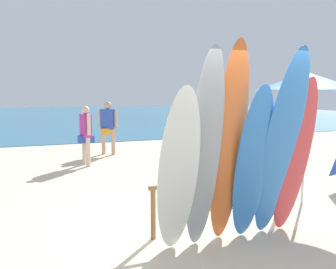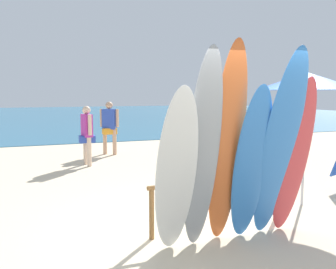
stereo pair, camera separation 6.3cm
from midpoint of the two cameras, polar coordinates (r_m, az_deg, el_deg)
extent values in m
plane|color=beige|center=(18.81, -13.40, 0.26)|extent=(60.00, 60.00, 0.00)
cube|color=teal|center=(34.63, -17.06, 2.95)|extent=(60.00, 40.00, 0.02)
cylinder|color=brown|center=(5.05, -2.72, -12.36)|extent=(0.07, 0.07, 0.72)
cylinder|color=brown|center=(5.98, 16.45, -9.58)|extent=(0.07, 0.07, 0.72)
cylinder|color=brown|center=(5.34, 7.79, -7.33)|extent=(2.16, 0.06, 0.06)
ellipsoid|color=white|center=(4.38, 1.24, -5.94)|extent=(0.53, 0.57, 2.09)
ellipsoid|color=#999EA3|center=(4.51, 5.41, -2.57)|extent=(0.52, 0.56, 2.56)
ellipsoid|color=orange|center=(4.71, 9.18, -1.65)|extent=(0.48, 0.59, 2.65)
ellipsoid|color=#337AD1|center=(4.89, 12.80, -4.65)|extent=(0.53, 0.61, 2.11)
ellipsoid|color=#337AD1|center=(5.01, 16.99, -1.82)|extent=(0.60, 0.80, 2.58)
ellipsoid|color=#D13D42|center=(5.27, 19.03, -3.48)|extent=(0.49, 0.63, 2.21)
cylinder|color=beige|center=(10.42, -13.20, -2.45)|extent=(0.12, 0.12, 0.80)
cylinder|color=beige|center=(10.11, -12.62, -2.70)|extent=(0.12, 0.12, 0.80)
cube|color=#2D4CB2|center=(10.22, -12.96, -0.72)|extent=(0.43, 0.26, 0.19)
cube|color=#B23399|center=(10.18, -13.02, 1.38)|extent=(0.28, 0.44, 0.62)
sphere|color=beige|center=(10.15, -13.08, 3.76)|extent=(0.23, 0.23, 0.23)
cylinder|color=beige|center=(10.43, -13.47, 1.67)|extent=(0.10, 0.10, 0.55)
cylinder|color=beige|center=(9.93, -12.55, 1.46)|extent=(0.10, 0.10, 0.55)
cylinder|color=tan|center=(11.88, -8.76, -1.17)|extent=(0.13, 0.13, 0.83)
cylinder|color=tan|center=(12.02, -10.27, -1.11)|extent=(0.13, 0.13, 0.83)
cube|color=orange|center=(11.91, -9.55, 0.53)|extent=(0.45, 0.28, 0.20)
cube|color=#2D4CB2|center=(11.88, -9.59, 2.41)|extent=(0.48, 0.43, 0.65)
sphere|color=tan|center=(11.85, -9.63, 4.55)|extent=(0.24, 0.24, 0.24)
cylinder|color=tan|center=(11.76, -8.36, 2.57)|extent=(0.10, 0.10, 0.58)
cylinder|color=tan|center=(11.99, -10.79, 2.60)|extent=(0.10, 0.10, 0.58)
cylinder|color=#B7B7BC|center=(7.94, 16.22, -7.23)|extent=(0.02, 0.02, 0.28)
cylinder|color=#B7B7BC|center=(8.16, 18.76, -6.94)|extent=(0.02, 0.02, 0.28)
cylinder|color=#B7B7BC|center=(8.25, 14.85, -6.66)|extent=(0.02, 0.02, 0.28)
cylinder|color=#B7B7BC|center=(8.47, 17.33, -6.41)|extent=(0.02, 0.02, 0.28)
cube|color=silver|center=(8.17, 16.83, -5.75)|extent=(0.55, 0.50, 0.03)
cube|color=silver|center=(8.38, 15.76, -3.49)|extent=(0.52, 0.26, 0.53)
cylinder|color=#B7B7BC|center=(8.79, 10.88, -5.75)|extent=(0.02, 0.02, 0.28)
cylinder|color=#B7B7BC|center=(8.90, 13.53, -5.67)|extent=(0.02, 0.02, 0.28)
cylinder|color=#B7B7BC|center=(9.16, 10.36, -5.25)|extent=(0.02, 0.02, 0.28)
cylinder|color=#B7B7BC|center=(9.25, 12.91, -5.18)|extent=(0.02, 0.02, 0.28)
cube|color=red|center=(8.99, 11.94, -4.49)|extent=(0.62, 0.59, 0.03)
cube|color=red|center=(9.29, 11.45, -2.53)|extent=(0.57, 0.45, 0.49)
cylinder|color=silver|center=(6.81, 20.42, -1.08)|extent=(0.04, 0.04, 2.27)
cone|color=blue|center=(6.76, 20.78, 7.87)|extent=(1.74, 1.74, 0.30)
camera|label=1|loc=(0.03, -90.25, -0.03)|focal=38.69mm
camera|label=2|loc=(0.03, 89.75, 0.03)|focal=38.69mm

